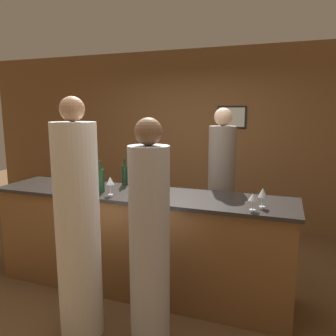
{
  "coord_description": "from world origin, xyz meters",
  "views": [
    {
      "loc": [
        1.36,
        -2.92,
        1.84
      ],
      "look_at": [
        0.28,
        0.1,
        1.28
      ],
      "focal_mm": 35.0,
      "sensor_mm": 36.0,
      "label": 1
    }
  ],
  "objects_px": {
    "guest_1": "(78,229)",
    "wine_bottle_1": "(125,174)",
    "guest_0": "(150,244)",
    "bartender": "(221,195)",
    "wine_bottle_0": "(101,180)"
  },
  "relations": [
    {
      "from": "guest_1",
      "to": "wine_bottle_1",
      "type": "height_order",
      "value": "guest_1"
    },
    {
      "from": "guest_0",
      "to": "wine_bottle_1",
      "type": "xyz_separation_m",
      "value": [
        -0.73,
        1.04,
        0.3
      ]
    },
    {
      "from": "bartender",
      "to": "wine_bottle_1",
      "type": "distance_m",
      "value": 1.13
    },
    {
      "from": "bartender",
      "to": "wine_bottle_1",
      "type": "relative_size",
      "value": 6.38
    },
    {
      "from": "guest_1",
      "to": "wine_bottle_0",
      "type": "bearing_deg",
      "value": 106.82
    },
    {
      "from": "guest_1",
      "to": "wine_bottle_1",
      "type": "distance_m",
      "value": 1.14
    },
    {
      "from": "bartender",
      "to": "wine_bottle_1",
      "type": "height_order",
      "value": "bartender"
    },
    {
      "from": "guest_0",
      "to": "guest_1",
      "type": "bearing_deg",
      "value": -174.13
    },
    {
      "from": "guest_0",
      "to": "guest_1",
      "type": "height_order",
      "value": "guest_1"
    },
    {
      "from": "wine_bottle_0",
      "to": "wine_bottle_1",
      "type": "distance_m",
      "value": 0.39
    },
    {
      "from": "bartender",
      "to": "guest_1",
      "type": "xyz_separation_m",
      "value": [
        -0.85,
        -1.58,
        0.03
      ]
    },
    {
      "from": "bartender",
      "to": "wine_bottle_0",
      "type": "distance_m",
      "value": 1.4
    },
    {
      "from": "guest_0",
      "to": "bartender",
      "type": "bearing_deg",
      "value": 80.3
    },
    {
      "from": "guest_1",
      "to": "wine_bottle_0",
      "type": "distance_m",
      "value": 0.79
    },
    {
      "from": "guest_1",
      "to": "wine_bottle_0",
      "type": "height_order",
      "value": "guest_1"
    }
  ]
}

